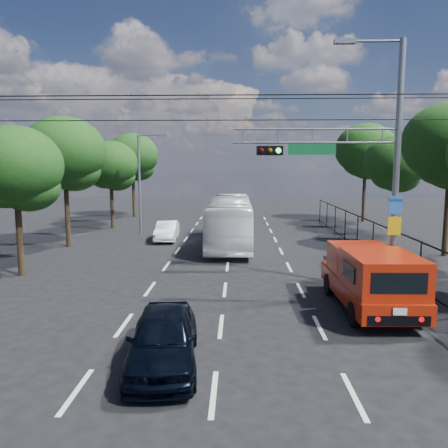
{
  "coord_description": "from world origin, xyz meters",
  "views": [
    {
      "loc": [
        0.51,
        -8.83,
        4.87
      ],
      "look_at": [
        0.0,
        6.73,
        2.8
      ],
      "focal_mm": 35.0,
      "sensor_mm": 36.0,
      "label": 1
    }
  ],
  "objects_px": {
    "signal_mast": "(365,156)",
    "white_van": "(167,231)",
    "white_bus": "(230,221)",
    "red_pickup": "(370,277)",
    "navy_hatchback": "(163,338)"
  },
  "relations": [
    {
      "from": "navy_hatchback",
      "to": "white_van",
      "type": "relative_size",
      "value": 1.08
    },
    {
      "from": "white_bus",
      "to": "white_van",
      "type": "xyz_separation_m",
      "value": [
        -4.21,
        1.53,
        -0.88
      ]
    },
    {
      "from": "white_van",
      "to": "signal_mast",
      "type": "bearing_deg",
      "value": -53.31
    },
    {
      "from": "red_pickup",
      "to": "white_van",
      "type": "bearing_deg",
      "value": 123.76
    },
    {
      "from": "red_pickup",
      "to": "white_van",
      "type": "height_order",
      "value": "red_pickup"
    },
    {
      "from": "signal_mast",
      "to": "red_pickup",
      "type": "relative_size",
      "value": 1.63
    },
    {
      "from": "white_van",
      "to": "red_pickup",
      "type": "bearing_deg",
      "value": -58.96
    },
    {
      "from": "red_pickup",
      "to": "navy_hatchback",
      "type": "bearing_deg",
      "value": -144.74
    },
    {
      "from": "signal_mast",
      "to": "white_van",
      "type": "xyz_separation_m",
      "value": [
        -9.48,
        11.53,
        -4.62
      ]
    },
    {
      "from": "white_bus",
      "to": "white_van",
      "type": "relative_size",
      "value": 2.85
    },
    {
      "from": "navy_hatchback",
      "to": "white_van",
      "type": "bearing_deg",
      "value": 93.51
    },
    {
      "from": "navy_hatchback",
      "to": "signal_mast",
      "type": "bearing_deg",
      "value": 39.91
    },
    {
      "from": "signal_mast",
      "to": "white_van",
      "type": "bearing_deg",
      "value": 129.42
    },
    {
      "from": "signal_mast",
      "to": "white_van",
      "type": "height_order",
      "value": "signal_mast"
    },
    {
      "from": "red_pickup",
      "to": "white_van",
      "type": "relative_size",
      "value": 1.54
    }
  ]
}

